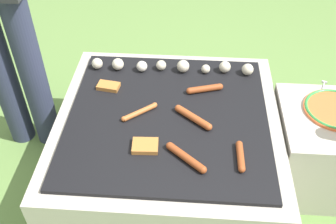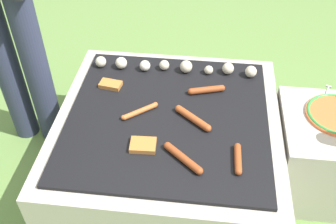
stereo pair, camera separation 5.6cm
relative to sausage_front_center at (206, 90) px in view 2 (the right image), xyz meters
name	(u,v)px [view 2 (the right image)]	position (x,y,z in m)	size (l,w,h in m)	color
ground_plane	(168,176)	(-0.16, -0.18, -0.43)	(14.00, 14.00, 0.00)	#608442
grill	(168,148)	(-0.16, -0.18, -0.22)	(0.97, 0.97, 0.41)	#B2AA9E
side_ledge	(326,155)	(0.57, -0.14, -0.22)	(0.46, 0.44, 0.41)	#B2AA9E
sausage_front_center	(206,90)	(0.00, 0.00, 0.00)	(0.17, 0.07, 0.03)	#93421E
sausage_front_left	(140,111)	(-0.28, -0.17, 0.00)	(0.14, 0.12, 0.02)	#B7602D
sausage_back_left	(238,159)	(0.14, -0.40, 0.00)	(0.03, 0.15, 0.03)	#93421E
sausage_front_right	(183,158)	(-0.07, -0.42, 0.00)	(0.16, 0.14, 0.03)	#93421E
sausage_back_center	(193,118)	(-0.05, -0.20, 0.00)	(0.16, 0.14, 0.03)	#A34C23
bread_slice_right	(111,85)	(-0.44, -0.01, 0.00)	(0.11, 0.08, 0.02)	#B27033
bread_slice_center	(143,145)	(-0.23, -0.37, 0.00)	(0.10, 0.08, 0.02)	#B27033
mushroom_row	(175,66)	(-0.16, 0.15, 0.01)	(0.79, 0.07, 0.06)	beige
fork_utensil	(326,96)	(0.54, 0.03, -0.01)	(0.07, 0.18, 0.01)	silver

